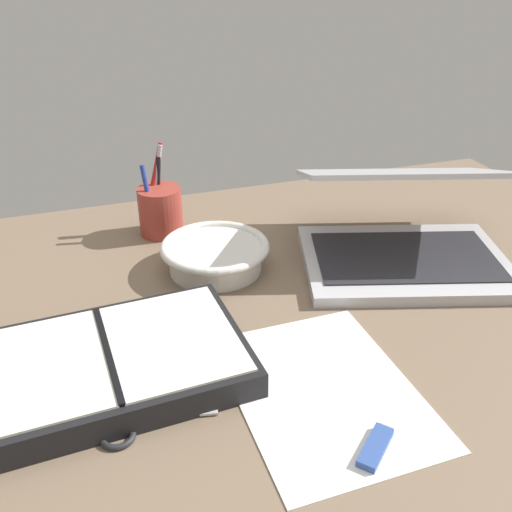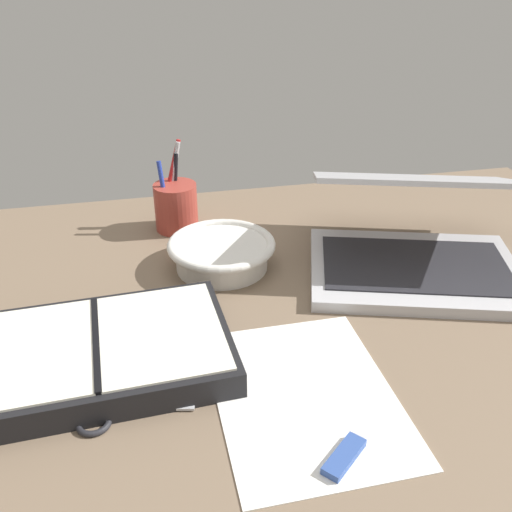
{
  "view_description": "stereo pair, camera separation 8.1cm",
  "coord_description": "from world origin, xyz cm",
  "px_view_note": "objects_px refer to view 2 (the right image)",
  "views": [
    {
      "loc": [
        -21.79,
        -58.27,
        48.03
      ],
      "look_at": [
        1.04,
        8.48,
        9.0
      ],
      "focal_mm": 40.0,
      "sensor_mm": 36.0,
      "label": 1
    },
    {
      "loc": [
        -14.03,
        -60.44,
        48.03
      ],
      "look_at": [
        1.04,
        8.48,
        9.0
      ],
      "focal_mm": 40.0,
      "sensor_mm": 36.0,
      "label": 2
    }
  ],
  "objects_px": {
    "planner": "(98,353)",
    "pen_cup": "(176,205)",
    "bowl": "(222,252)",
    "scissors": "(108,412)",
    "laptop": "(415,238)"
  },
  "relations": [
    {
      "from": "planner",
      "to": "pen_cup",
      "type": "bearing_deg",
      "value": 67.42
    },
    {
      "from": "pen_cup",
      "to": "planner",
      "type": "xyz_separation_m",
      "value": [
        -0.13,
        -0.37,
        -0.03
      ]
    },
    {
      "from": "bowl",
      "to": "scissors",
      "type": "relative_size",
      "value": 1.31
    },
    {
      "from": "laptop",
      "to": "scissors",
      "type": "distance_m",
      "value": 0.53
    },
    {
      "from": "bowl",
      "to": "pen_cup",
      "type": "height_order",
      "value": "pen_cup"
    },
    {
      "from": "laptop",
      "to": "scissors",
      "type": "height_order",
      "value": "laptop"
    },
    {
      "from": "scissors",
      "to": "bowl",
      "type": "bearing_deg",
      "value": 59.47
    },
    {
      "from": "pen_cup",
      "to": "scissors",
      "type": "distance_m",
      "value": 0.47
    },
    {
      "from": "laptop",
      "to": "pen_cup",
      "type": "relative_size",
      "value": 2.51
    },
    {
      "from": "laptop",
      "to": "scissors",
      "type": "relative_size",
      "value": 3.04
    },
    {
      "from": "pen_cup",
      "to": "planner",
      "type": "distance_m",
      "value": 0.39
    },
    {
      "from": "planner",
      "to": "scissors",
      "type": "distance_m",
      "value": 0.09
    },
    {
      "from": "laptop",
      "to": "planner",
      "type": "height_order",
      "value": "laptop"
    },
    {
      "from": "bowl",
      "to": "pen_cup",
      "type": "distance_m",
      "value": 0.17
    },
    {
      "from": "laptop",
      "to": "bowl",
      "type": "height_order",
      "value": "laptop"
    }
  ]
}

